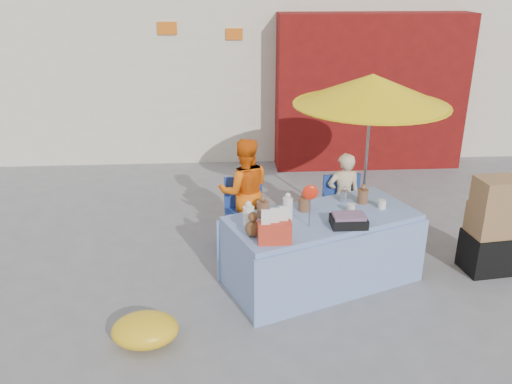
{
  "coord_description": "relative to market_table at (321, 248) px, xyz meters",
  "views": [
    {
      "loc": [
        -0.33,
        -4.82,
        3.23
      ],
      "look_at": [
        0.01,
        0.6,
        1.0
      ],
      "focal_mm": 38.0,
      "sensor_mm": 36.0,
      "label": 1
    }
  ],
  "objects": [
    {
      "name": "ground",
      "position": [
        -0.71,
        -0.37,
        -0.41
      ],
      "size": [
        80.0,
        80.0,
        0.0
      ],
      "primitive_type": "plane",
      "color": "slate",
      "rests_on": "ground"
    },
    {
      "name": "market_table",
      "position": [
        0.0,
        0.0,
        0.0
      ],
      "size": [
        2.29,
        1.67,
        1.26
      ],
      "rotation": [
        0.0,
        0.0,
        0.38
      ],
      "color": "#809CCD",
      "rests_on": "ground"
    },
    {
      "name": "chair_left",
      "position": [
        -0.79,
        0.91,
        -0.15
      ],
      "size": [
        0.51,
        0.5,
        0.85
      ],
      "rotation": [
        0.0,
        0.0,
        0.07
      ],
      "color": "navy",
      "rests_on": "ground"
    },
    {
      "name": "chair_right",
      "position": [
        0.46,
        0.91,
        -0.15
      ],
      "size": [
        0.51,
        0.5,
        0.85
      ],
      "rotation": [
        0.0,
        0.0,
        0.07
      ],
      "color": "navy",
      "rests_on": "ground"
    },
    {
      "name": "vendor_orange",
      "position": [
        -0.79,
        1.04,
        0.27
      ],
      "size": [
        0.7,
        0.56,
        1.36
      ],
      "primitive_type": "imported",
      "rotation": [
        0.0,
        0.0,
        3.21
      ],
      "color": "orange",
      "rests_on": "ground"
    },
    {
      "name": "vendor_beige",
      "position": [
        0.46,
        1.04,
        0.17
      ],
      "size": [
        0.44,
        0.3,
        1.15
      ],
      "primitive_type": "imported",
      "rotation": [
        0.0,
        0.0,
        3.21
      ],
      "color": "beige",
      "rests_on": "ground"
    },
    {
      "name": "umbrella",
      "position": [
        0.76,
        1.19,
        1.48
      ],
      "size": [
        1.9,
        1.9,
        2.09
      ],
      "color": "gray",
      "rests_on": "ground"
    },
    {
      "name": "box_stack",
      "position": [
        1.96,
        0.11,
        0.12
      ],
      "size": [
        0.56,
        0.48,
        1.14
      ],
      "rotation": [
        0.0,
        0.0,
        0.12
      ],
      "color": "black",
      "rests_on": "ground"
    },
    {
      "name": "tarp_bundle",
      "position": [
        -1.8,
        -0.98,
        -0.27
      ],
      "size": [
        0.66,
        0.54,
        0.28
      ],
      "primitive_type": "ellipsoid",
      "rotation": [
        0.0,
        0.0,
        -0.07
      ],
      "color": "yellow",
      "rests_on": "ground"
    }
  ]
}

